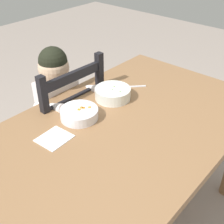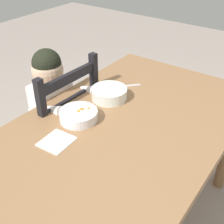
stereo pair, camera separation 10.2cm
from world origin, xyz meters
TOP-DOWN VIEW (x-y plane):
  - dining_table at (0.00, 0.00)m, footprint 1.55×0.88m
  - dining_chair at (0.07, 0.49)m, footprint 0.43×0.43m
  - child_figure at (0.08, 0.48)m, footprint 0.32×0.31m
  - bowl_of_peas at (0.20, 0.19)m, footprint 0.19×0.19m
  - bowl_of_carrots at (-0.05, 0.19)m, footprint 0.18×0.18m
  - spoon at (0.35, 0.20)m, footprint 0.11×0.11m
  - paper_napkin at (-0.23, 0.16)m, footprint 0.14×0.13m

SIDE VIEW (x-z plane):
  - dining_chair at x=0.07m, z-range -0.01..0.93m
  - dining_table at x=0.00m, z-range 0.28..1.01m
  - child_figure at x=0.08m, z-range 0.16..1.14m
  - paper_napkin at x=-0.23m, z-range 0.74..0.74m
  - spoon at x=0.35m, z-range 0.74..0.75m
  - bowl_of_carrots at x=-0.05m, z-range 0.74..0.79m
  - bowl_of_peas at x=0.20m, z-range 0.74..0.80m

